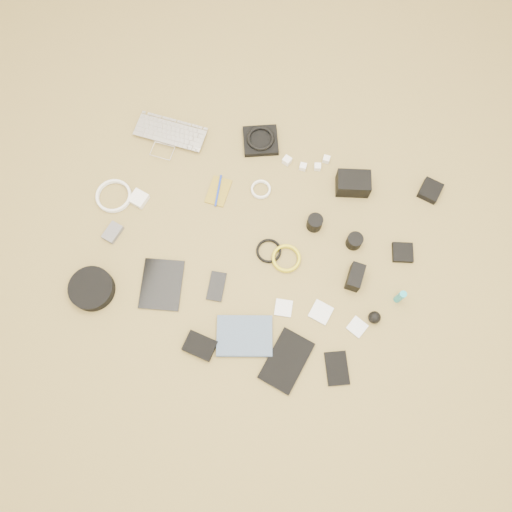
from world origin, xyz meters
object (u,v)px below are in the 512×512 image
(tablet, at_px, (162,284))
(phone, at_px, (217,286))
(headphone_case, at_px, (92,289))
(paperback, at_px, (244,357))
(dslr_camera, at_px, (353,183))
(laptop, at_px, (167,141))

(tablet, xyz_separation_m, phone, (0.22, 0.06, 0.00))
(headphone_case, distance_m, paperback, 0.69)
(tablet, relative_size, paperback, 0.97)
(dslr_camera, relative_size, tablet, 0.66)
(phone, bearing_deg, paperback, -58.22)
(tablet, height_order, phone, same)
(phone, height_order, headphone_case, headphone_case)
(dslr_camera, bearing_deg, laptop, 167.18)
(laptop, bearing_deg, dslr_camera, 1.67)
(laptop, xyz_separation_m, tablet, (0.22, -0.64, -0.01))
(dslr_camera, distance_m, paperback, 0.89)
(tablet, relative_size, headphone_case, 1.18)
(tablet, distance_m, paperback, 0.46)
(paperback, bearing_deg, headphone_case, 66.73)
(laptop, relative_size, dslr_camera, 2.26)
(headphone_case, xyz_separation_m, paperback, (0.69, -0.07, -0.01))
(phone, bearing_deg, tablet, -172.32)
(tablet, bearing_deg, phone, 2.53)
(laptop, height_order, paperback, laptop)
(phone, xyz_separation_m, headphone_case, (-0.49, -0.17, 0.02))
(dslr_camera, height_order, headphone_case, dslr_camera)
(dslr_camera, relative_size, headphone_case, 0.78)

